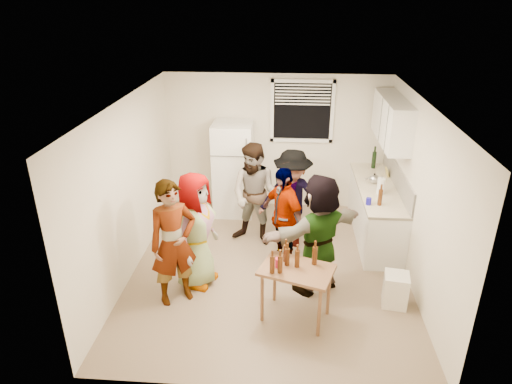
# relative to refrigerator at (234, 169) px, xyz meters

# --- Properties ---
(room) EXTENTS (4.00, 4.50, 2.50)m
(room) POSITION_rel_refrigerator_xyz_m (0.75, -1.88, -0.85)
(room) COLOR silver
(room) RESTS_ON ground
(window) EXTENTS (1.12, 0.10, 1.06)m
(window) POSITION_rel_refrigerator_xyz_m (1.20, 0.33, 1.00)
(window) COLOR white
(window) RESTS_ON room
(refrigerator) EXTENTS (0.70, 0.70, 1.70)m
(refrigerator) POSITION_rel_refrigerator_xyz_m (0.00, 0.00, 0.00)
(refrigerator) COLOR white
(refrigerator) RESTS_ON ground
(counter_lower) EXTENTS (0.60, 2.20, 0.86)m
(counter_lower) POSITION_rel_refrigerator_xyz_m (2.45, -0.73, -0.42)
(counter_lower) COLOR white
(counter_lower) RESTS_ON ground
(countertop) EXTENTS (0.64, 2.22, 0.04)m
(countertop) POSITION_rel_refrigerator_xyz_m (2.45, -0.73, 0.03)
(countertop) COLOR beige
(countertop) RESTS_ON counter_lower
(backsplash) EXTENTS (0.03, 2.20, 0.36)m
(backsplash) POSITION_rel_refrigerator_xyz_m (2.74, -0.73, 0.23)
(backsplash) COLOR #B7B2A7
(backsplash) RESTS_ON countertop
(upper_cabinets) EXTENTS (0.34, 1.60, 0.70)m
(upper_cabinets) POSITION_rel_refrigerator_xyz_m (2.58, -0.53, 1.10)
(upper_cabinets) COLOR white
(upper_cabinets) RESTS_ON room
(kettle) EXTENTS (0.26, 0.23, 0.19)m
(kettle) POSITION_rel_refrigerator_xyz_m (2.40, -0.59, 0.05)
(kettle) COLOR silver
(kettle) RESTS_ON countertop
(paper_towel) EXTENTS (0.12, 0.12, 0.26)m
(paper_towel) POSITION_rel_refrigerator_xyz_m (2.43, -1.02, 0.05)
(paper_towel) COLOR white
(paper_towel) RESTS_ON countertop
(wine_bottle) EXTENTS (0.08, 0.08, 0.30)m
(wine_bottle) POSITION_rel_refrigerator_xyz_m (2.50, 0.12, 0.05)
(wine_bottle) COLOR black
(wine_bottle) RESTS_ON countertop
(beer_bottle_counter) EXTENTS (0.06, 0.06, 0.24)m
(beer_bottle_counter) POSITION_rel_refrigerator_xyz_m (2.35, -1.43, 0.05)
(beer_bottle_counter) COLOR #47230C
(beer_bottle_counter) RESTS_ON countertop
(blue_cup) EXTENTS (0.08, 0.08, 0.11)m
(blue_cup) POSITION_rel_refrigerator_xyz_m (2.19, -1.42, 0.05)
(blue_cup) COLOR #1813A3
(blue_cup) RESTS_ON countertop
(picture_frame) EXTENTS (0.02, 0.17, 0.14)m
(picture_frame) POSITION_rel_refrigerator_xyz_m (2.67, -0.25, 0.12)
(picture_frame) COLOR gold
(picture_frame) RESTS_ON countertop
(trash_bin) EXTENTS (0.35, 0.35, 0.46)m
(trash_bin) POSITION_rel_refrigerator_xyz_m (2.44, -2.59, -0.60)
(trash_bin) COLOR white
(trash_bin) RESTS_ON ground
(serving_table) EXTENTS (1.00, 0.82, 0.73)m
(serving_table) POSITION_rel_refrigerator_xyz_m (1.13, -2.95, -0.85)
(serving_table) COLOR brown
(serving_table) RESTS_ON ground
(beer_bottle_table) EXTENTS (0.06, 0.06, 0.24)m
(beer_bottle_table) POSITION_rel_refrigerator_xyz_m (1.34, -2.83, -0.12)
(beer_bottle_table) COLOR #47230C
(beer_bottle_table) RESTS_ON serving_table
(red_cup) EXTENTS (0.09, 0.09, 0.12)m
(red_cup) POSITION_rel_refrigerator_xyz_m (0.91, -2.93, -0.12)
(red_cup) COLOR #B71333
(red_cup) RESTS_ON serving_table
(guest_grey) EXTENTS (1.83, 1.29, 0.53)m
(guest_grey) POSITION_rel_refrigerator_xyz_m (-0.24, -2.28, -0.85)
(guest_grey) COLOR gray
(guest_grey) RESTS_ON ground
(guest_stripe) EXTENTS (1.47, 1.78, 0.41)m
(guest_stripe) POSITION_rel_refrigerator_xyz_m (-0.45, -2.68, -0.85)
(guest_stripe) COLOR #141933
(guest_stripe) RESTS_ON ground
(guest_back_left) EXTENTS (1.30, 1.86, 0.64)m
(guest_back_left) POSITION_rel_refrigerator_xyz_m (0.48, -1.09, -0.85)
(guest_back_left) COLOR brown
(guest_back_left) RESTS_ON ground
(guest_back_right) EXTENTS (1.28, 1.76, 0.60)m
(guest_back_right) POSITION_rel_refrigerator_xyz_m (1.06, -1.12, -0.85)
(guest_back_right) COLOR #434348
(guest_back_right) RESTS_ON ground
(guest_black) EXTENTS (1.76, 1.67, 0.37)m
(guest_black) POSITION_rel_refrigerator_xyz_m (0.93, -1.65, -0.85)
(guest_black) COLOR black
(guest_black) RESTS_ON ground
(guest_orange) EXTENTS (2.26, 2.29, 0.50)m
(guest_orange) POSITION_rel_refrigerator_xyz_m (1.42, -2.29, -0.85)
(guest_orange) COLOR #D98E49
(guest_orange) RESTS_ON ground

